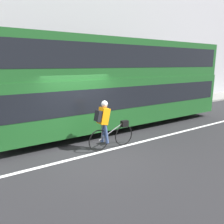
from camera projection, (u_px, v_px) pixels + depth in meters
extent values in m
plane|color=#232326|center=(93.00, 154.00, 7.10)|extent=(80.00, 80.00, 0.00)
cube|color=silver|center=(93.00, 154.00, 7.10)|extent=(50.00, 0.14, 0.01)
cube|color=gray|center=(46.00, 120.00, 11.16)|extent=(60.00, 2.47, 0.12)
cube|color=#9E9EA3|center=(32.00, 23.00, 11.24)|extent=(60.00, 0.30, 9.90)
cylinder|color=black|center=(169.00, 108.00, 12.03)|extent=(1.03, 0.30, 1.03)
cylinder|color=black|center=(49.00, 126.00, 8.43)|extent=(1.03, 0.30, 1.03)
cube|color=#194C1E|center=(120.00, 99.00, 10.06)|extent=(10.82, 2.46, 2.00)
cube|color=black|center=(120.00, 93.00, 10.01)|extent=(10.39, 2.48, 0.88)
cube|color=#194C1E|center=(120.00, 59.00, 9.68)|extent=(10.82, 2.36, 1.56)
cube|color=black|center=(120.00, 57.00, 9.66)|extent=(10.39, 2.38, 0.87)
torus|color=black|center=(124.00, 135.00, 7.80)|extent=(0.75, 0.04, 0.75)
torus|color=black|center=(99.00, 141.00, 7.25)|extent=(0.75, 0.04, 0.75)
cylinder|color=slate|center=(112.00, 131.00, 7.47)|extent=(1.05, 0.03, 0.51)
cylinder|color=slate|center=(102.00, 132.00, 7.25)|extent=(0.03, 0.03, 0.55)
cube|color=black|center=(125.00, 124.00, 7.72)|extent=(0.26, 0.16, 0.22)
cube|color=orange|center=(104.00, 116.00, 7.17)|extent=(0.37, 0.32, 0.58)
cube|color=black|center=(98.00, 116.00, 7.06)|extent=(0.21, 0.26, 0.38)
cylinder|color=#384C7A|center=(103.00, 132.00, 7.40)|extent=(0.22, 0.11, 0.67)
cylinder|color=#384C7A|center=(106.00, 134.00, 7.25)|extent=(0.20, 0.11, 0.67)
sphere|color=tan|center=(104.00, 105.00, 7.12)|extent=(0.19, 0.19, 0.19)
sphere|color=silver|center=(104.00, 104.00, 7.11)|extent=(0.21, 0.21, 0.21)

